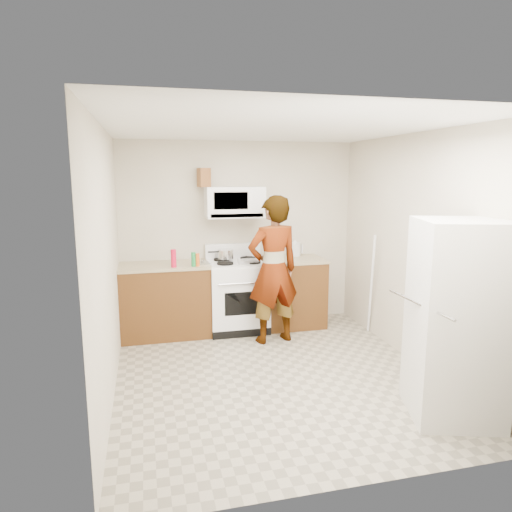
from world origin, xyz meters
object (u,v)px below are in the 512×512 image
object	(u,v)px
fridge	(457,320)
kettle	(295,249)
microwave	(234,202)
gas_range	(237,294)
saucepan	(225,254)
person	(273,270)

from	to	relation	value
fridge	kettle	world-z (taller)	fridge
microwave	fridge	size ratio (longest dim) A/B	0.45
gas_range	saucepan	bearing A→B (deg)	137.29
microwave	person	bearing A→B (deg)	-62.18
person	saucepan	distance (m)	0.81
microwave	fridge	xyz separation A→B (m)	(1.37, -2.73, -0.85)
microwave	person	world-z (taller)	microwave
kettle	saucepan	xyz separation A→B (m)	(-1.01, -0.10, -0.01)
fridge	person	bearing A→B (deg)	133.43
gas_range	saucepan	size ratio (longest dim) A/B	5.31
person	gas_range	bearing A→B (deg)	-67.00
kettle	person	bearing A→B (deg)	-141.72
gas_range	microwave	world-z (taller)	microwave
microwave	kettle	size ratio (longest dim) A/B	4.16
gas_range	kettle	xyz separation A→B (m)	(0.88, 0.22, 0.54)
kettle	saucepan	world-z (taller)	kettle
person	kettle	size ratio (longest dim) A/B	9.96
fridge	microwave	bearing A→B (deg)	133.82
kettle	saucepan	distance (m)	1.01
saucepan	gas_range	bearing A→B (deg)	-42.71
microwave	saucepan	world-z (taller)	microwave
person	kettle	distance (m)	0.92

